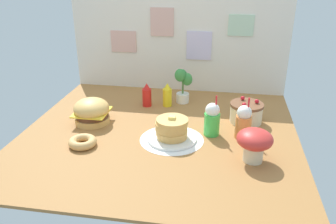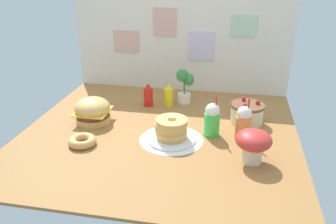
# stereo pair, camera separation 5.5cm
# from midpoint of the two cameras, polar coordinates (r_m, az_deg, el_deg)

# --- Properties ---
(ground_plane) EXTENTS (1.97, 1.87, 0.02)m
(ground_plane) POSITION_cam_midpoint_polar(r_m,az_deg,el_deg) (2.57, -2.02, -3.53)
(ground_plane) COLOR #9E6B38
(back_wall) EXTENTS (1.97, 0.04, 0.85)m
(back_wall) POSITION_cam_midpoint_polar(r_m,az_deg,el_deg) (3.28, 1.16, 10.81)
(back_wall) COLOR silver
(back_wall) RESTS_ON ground_plane
(doily_mat) EXTENTS (0.45, 0.45, 0.00)m
(doily_mat) POSITION_cam_midpoint_polar(r_m,az_deg,el_deg) (2.46, -0.03, -4.48)
(doily_mat) COLOR white
(doily_mat) RESTS_ON ground_plane
(burger) EXTENTS (0.27, 0.27, 0.19)m
(burger) POSITION_cam_midpoint_polar(r_m,az_deg,el_deg) (2.74, -12.83, 0.10)
(burger) COLOR #DBA859
(burger) RESTS_ON ground_plane
(pancake_stack) EXTENTS (0.35, 0.35, 0.18)m
(pancake_stack) POSITION_cam_midpoint_polar(r_m,az_deg,el_deg) (2.43, -0.05, -2.97)
(pancake_stack) COLOR white
(pancake_stack) RESTS_ON doily_mat
(layer_cake) EXTENTS (0.25, 0.25, 0.19)m
(layer_cake) POSITION_cam_midpoint_polar(r_m,az_deg,el_deg) (2.75, 12.00, -0.07)
(layer_cake) COLOR beige
(layer_cake) RESTS_ON ground_plane
(ketchup_bottle) EXTENTS (0.08, 0.08, 0.20)m
(ketchup_bottle) POSITION_cam_midpoint_polar(r_m,az_deg,el_deg) (2.99, -3.98, 2.69)
(ketchup_bottle) COLOR red
(ketchup_bottle) RESTS_ON ground_plane
(mustard_bottle) EXTENTS (0.08, 0.08, 0.20)m
(mustard_bottle) POSITION_cam_midpoint_polar(r_m,az_deg,el_deg) (2.98, -0.65, 2.71)
(mustard_bottle) COLOR yellow
(mustard_bottle) RESTS_ON ground_plane
(cream_soda_cup) EXTENTS (0.11, 0.11, 0.30)m
(cream_soda_cup) POSITION_cam_midpoint_polar(r_m,az_deg,el_deg) (2.50, 6.52, -1.18)
(cream_soda_cup) COLOR green
(cream_soda_cup) RESTS_ON ground_plane
(orange_float_cup) EXTENTS (0.11, 0.11, 0.31)m
(orange_float_cup) POSITION_cam_midpoint_polar(r_m,az_deg,el_deg) (2.49, 11.53, -1.59)
(orange_float_cup) COLOR orange
(orange_float_cup) RESTS_ON ground_plane
(donut_pink_glaze) EXTENTS (0.19, 0.19, 0.06)m
(donut_pink_glaze) POSITION_cam_midpoint_polar(r_m,az_deg,el_deg) (2.45, -14.32, -4.70)
(donut_pink_glaze) COLOR tan
(donut_pink_glaze) RESTS_ON ground_plane
(potted_plant) EXTENTS (0.15, 0.12, 0.31)m
(potted_plant) POSITION_cam_midpoint_polar(r_m,az_deg,el_deg) (3.03, 1.90, 4.52)
(potted_plant) COLOR white
(potted_plant) RESTS_ON ground_plane
(mushroom_stool) EXTENTS (0.22, 0.22, 0.21)m
(mushroom_stool) POSITION_cam_midpoint_polar(r_m,az_deg,el_deg) (2.22, 13.15, -4.76)
(mushroom_stool) COLOR beige
(mushroom_stool) RESTS_ON ground_plane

